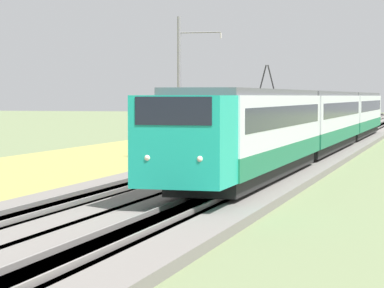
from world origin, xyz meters
The scene contains 7 objects.
ballast_main centered at (50.00, 0.00, 0.15)m, with size 240.00×4.40×0.30m.
ballast_adjacent centered at (50.00, -4.13, 0.15)m, with size 240.00×4.40×0.30m.
track_main centered at (50.00, 0.00, 0.16)m, with size 240.00×1.57×0.45m.
track_adjacent centered at (50.00, -4.13, 0.16)m, with size 240.00×1.57×0.45m.
grass_verge centered at (50.00, 6.67, 0.06)m, with size 240.00×13.85×0.12m.
passenger_train centered at (48.64, -4.13, 2.39)m, with size 62.20×2.93×5.10m.
catenary_mast_mid centered at (40.82, 2.67, 4.22)m, with size 0.22×2.56×8.16m.
Camera 1 is at (-7.89, -11.84, 3.74)m, focal length 85.00 mm.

